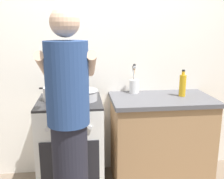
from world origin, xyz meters
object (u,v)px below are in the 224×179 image
object	(u,v)px
pot	(54,94)
utensil_crock	(134,84)
mixing_bowl	(84,94)
oil_bottle	(183,85)
stove_range	(71,144)
person	(69,128)

from	to	relation	value
pot	utensil_crock	size ratio (longest dim) A/B	0.87
pot	mixing_bowl	bearing A→B (deg)	-6.45
pot	mixing_bowl	world-z (taller)	pot
utensil_crock	oil_bottle	distance (m)	0.49
mixing_bowl	oil_bottle	world-z (taller)	oil_bottle
stove_range	person	size ratio (longest dim) A/B	0.53
person	stove_range	bearing A→B (deg)	91.93
mixing_bowl	utensil_crock	size ratio (longest dim) A/B	0.85
stove_range	utensil_crock	xyz separation A→B (m)	(0.66, 0.21, 0.54)
utensil_crock	oil_bottle	xyz separation A→B (m)	(0.45, -0.18, 0.02)
person	utensil_crock	bearing A→B (deg)	51.87
pot	utensil_crock	bearing A→B (deg)	13.22
oil_bottle	stove_range	bearing A→B (deg)	-178.63
utensil_crock	person	bearing A→B (deg)	-128.13
utensil_crock	oil_bottle	size ratio (longest dim) A/B	1.16
utensil_crock	person	world-z (taller)	person
oil_bottle	person	xyz separation A→B (m)	(-1.09, -0.63, -0.15)
stove_range	utensil_crock	world-z (taller)	utensil_crock
mixing_bowl	pot	bearing A→B (deg)	173.55
oil_bottle	utensil_crock	bearing A→B (deg)	157.66
mixing_bowl	person	bearing A→B (deg)	-101.36
oil_bottle	person	world-z (taller)	person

